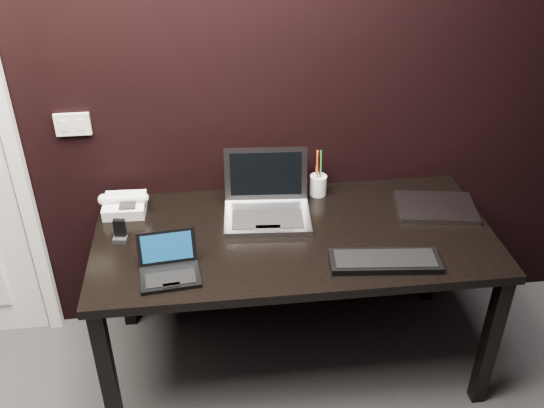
{
  "coord_description": "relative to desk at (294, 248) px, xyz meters",
  "views": [
    {
      "loc": [
        -0.05,
        -0.7,
        2.22
      ],
      "look_at": [
        0.2,
        1.35,
        0.92
      ],
      "focal_mm": 40.0,
      "sensor_mm": 36.0,
      "label": 1
    }
  ],
  "objects": [
    {
      "name": "mobile_phone",
      "position": [
        -0.73,
        0.03,
        0.11
      ],
      "size": [
        0.06,
        0.05,
        0.1
      ],
      "color": "black",
      "rests_on": "desk"
    },
    {
      "name": "closed_laptop",
      "position": [
        0.66,
        0.11,
        0.09
      ],
      "size": [
        0.38,
        0.3,
        0.02
      ],
      "color": "gray",
      "rests_on": "desk"
    },
    {
      "name": "ext_keyboard",
      "position": [
        0.32,
        -0.25,
        0.09
      ],
      "size": [
        0.45,
        0.19,
        0.03
      ],
      "color": "black",
      "rests_on": "desk"
    },
    {
      "name": "wall_back",
      "position": [
        -0.3,
        0.4,
        0.64
      ],
      "size": [
        4.0,
        0.0,
        4.0
      ],
      "primitive_type": "plane",
      "rotation": [
        1.57,
        0.0,
        0.0
      ],
      "color": "black",
      "rests_on": "ground"
    },
    {
      "name": "wall_switch",
      "position": [
        -0.92,
        0.39,
        0.46
      ],
      "size": [
        0.15,
        0.02,
        0.1
      ],
      "color": "silver",
      "rests_on": "wall_back"
    },
    {
      "name": "netbook",
      "position": [
        -0.52,
        -0.22,
        0.11
      ],
      "size": [
        0.25,
        0.22,
        0.15
      ],
      "color": "black",
      "rests_on": "desk"
    },
    {
      "name": "desk_phone",
      "position": [
        -0.73,
        0.25,
        0.12
      ],
      "size": [
        0.22,
        0.17,
        0.11
      ],
      "color": "white",
      "rests_on": "desk"
    },
    {
      "name": "desk",
      "position": [
        0.0,
        0.0,
        0.0
      ],
      "size": [
        1.7,
        0.8,
        0.74
      ],
      "color": "black",
      "rests_on": "ground"
    },
    {
      "name": "pen_cup",
      "position": [
        0.16,
        0.31,
        0.13
      ],
      "size": [
        0.1,
        0.1,
        0.23
      ],
      "color": "white",
      "rests_on": "desk"
    },
    {
      "name": "silver_laptop",
      "position": [
        -0.1,
        0.16,
        0.13
      ],
      "size": [
        0.4,
        0.37,
        0.26
      ],
      "color": "#A3A2A8",
      "rests_on": "desk"
    }
  ]
}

